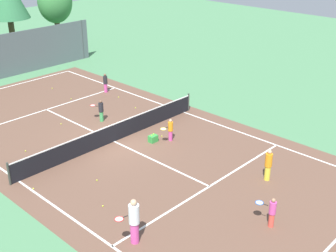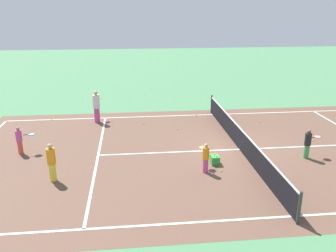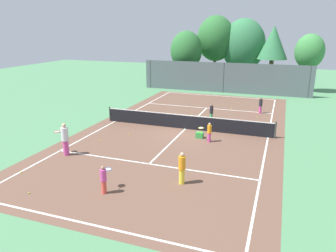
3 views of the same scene
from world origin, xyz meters
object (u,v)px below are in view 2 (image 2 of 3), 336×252
player_3 (308,143)px  tennis_ball_0 (177,129)px  player_2 (97,106)px  tennis_ball_6 (260,122)px  player_1 (20,140)px  ball_crate (215,160)px  player_5 (206,157)px  tennis_ball_9 (143,123)px  tennis_ball_2 (52,120)px  tennis_ball_3 (313,140)px  tennis_ball_5 (15,131)px  player_4 (52,162)px  tennis_ball_10 (196,115)px  tennis_ball_4 (221,171)px

player_3 → tennis_ball_0: 6.68m
player_2 → tennis_ball_6: player_2 is taller
player_1 → tennis_ball_0: (-2.48, 7.33, -0.62)m
ball_crate → tennis_ball_6: ball_crate is taller
player_2 → player_5: (6.88, 4.75, -0.30)m
tennis_ball_0 → tennis_ball_9: 2.06m
tennis_ball_2 → tennis_ball_9: size_ratio=1.00×
player_2 → player_3: (6.00, 9.38, -0.26)m
player_5 → tennis_ball_6: player_5 is taller
tennis_ball_3 → tennis_ball_5: size_ratio=1.00×
player_4 → tennis_ball_9: bearing=150.2°
tennis_ball_10 → tennis_ball_4: bearing=-2.7°
ball_crate → tennis_ball_0: size_ratio=6.94×
tennis_ball_4 → tennis_ball_6: same height
tennis_ball_4 → tennis_ball_5: size_ratio=1.00×
player_1 → tennis_ball_6: player_1 is taller
tennis_ball_0 → player_4: bearing=-45.6°
tennis_ball_0 → tennis_ball_2: 7.35m
player_4 → ball_crate: bearing=97.3°
player_3 → tennis_ball_5: size_ratio=19.62×
tennis_ball_5 → tennis_ball_9: (-0.60, 6.72, 0.00)m
ball_crate → tennis_ball_6: bearing=143.5°
player_1 → tennis_ball_0: bearing=108.7°
tennis_ball_0 → tennis_ball_6: bearing=98.5°
ball_crate → tennis_ball_3: size_ratio=6.94×
tennis_ball_0 → tennis_ball_3: (2.43, 6.35, 0.00)m
tennis_ball_10 → tennis_ball_2: bearing=-90.1°
player_4 → tennis_ball_4: size_ratio=22.63×
player_5 → tennis_ball_6: bearing=143.3°
player_1 → tennis_ball_9: bearing=122.6°
player_4 → tennis_ball_5: bearing=-152.1°
player_3 → ball_crate: player_3 is taller
player_5 → tennis_ball_0: bearing=-175.3°
player_5 → tennis_ball_10: bearing=172.3°
ball_crate → tennis_ball_4: (0.75, 0.10, -0.15)m
player_4 → player_5: size_ratio=1.23×
tennis_ball_5 → ball_crate: bearing=62.3°
player_1 → tennis_ball_10: size_ratio=18.83×
tennis_ball_4 → tennis_ball_5: 11.13m
player_1 → tennis_ball_0: 7.76m
player_3 → tennis_ball_2: bearing=-118.9°
tennis_ball_3 → tennis_ball_4: 5.97m
player_5 → tennis_ball_10: (-7.51, 1.01, -0.60)m
player_4 → tennis_ball_6: (-6.02, 10.23, -0.73)m
player_2 → tennis_ball_10: (-0.63, 5.76, -0.90)m
player_1 → player_5: 8.22m
tennis_ball_9 → player_5: bearing=19.2°
ball_crate → tennis_ball_9: bearing=-153.8°
player_1 → ball_crate: bearing=76.5°
tennis_ball_5 → player_1: bearing=21.0°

